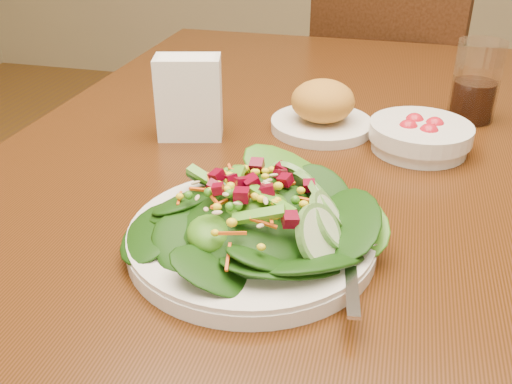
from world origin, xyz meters
TOP-DOWN VIEW (x-y plane):
  - dining_table at (0.00, 0.00)m, footprint 0.90×1.40m
  - chair_far at (0.14, 0.90)m, footprint 0.57×0.57m
  - salad_plate at (0.02, -0.28)m, footprint 0.28×0.28m
  - bread_plate at (0.03, 0.08)m, footprint 0.17×0.17m
  - tomato_bowl at (0.19, 0.04)m, footprint 0.15×0.15m
  - drinking_glass at (0.27, 0.19)m, footprint 0.08×0.08m
  - napkin_holder at (-0.17, 0.00)m, footprint 0.11×0.08m

SIDE VIEW (x-z plane):
  - chair_far at x=0.14m, z-range 0.03..1.00m
  - dining_table at x=0.00m, z-range 0.27..1.02m
  - tomato_bowl at x=0.19m, z-range 0.75..0.80m
  - salad_plate at x=0.02m, z-range 0.74..0.82m
  - bread_plate at x=0.03m, z-range 0.74..0.83m
  - drinking_glass at x=0.27m, z-range 0.74..0.88m
  - napkin_holder at x=-0.17m, z-range 0.75..0.88m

